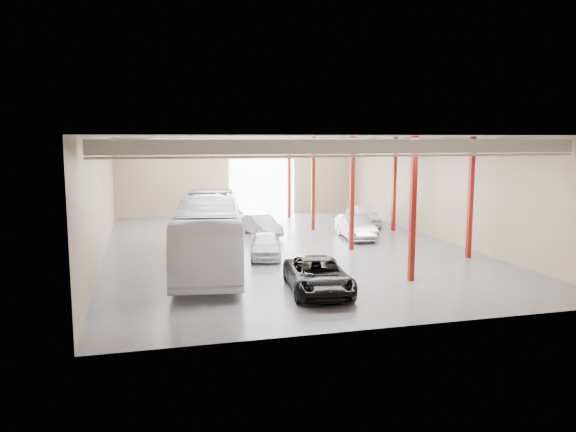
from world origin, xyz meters
name	(u,v)px	position (x,y,z in m)	size (l,w,h in m)	color
depot_shell	(284,169)	(0.13, 0.48, 4.98)	(22.12, 32.12, 7.06)	#47464B
coach_bus	(209,233)	(-5.32, -4.61, 1.90)	(3.20, 13.66, 3.80)	white
black_sedan	(318,276)	(-1.21, -10.84, 0.78)	(2.58, 5.60, 1.56)	black
car_row_a	(266,245)	(-1.88, -3.00, 0.74)	(1.74, 4.32, 1.47)	silver
car_row_b	(261,225)	(-0.55, 4.50, 0.73)	(1.55, 4.45, 1.47)	#A7A6AB
car_row_c	(229,216)	(-2.00, 9.70, 0.74)	(2.07, 5.08, 1.47)	gray
car_right_near	(356,227)	(5.50, 1.52, 0.82)	(1.74, 4.98, 1.64)	#A0A0A4
car_right_far	(363,216)	(8.17, 6.72, 0.83)	(1.97, 4.89, 1.67)	silver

